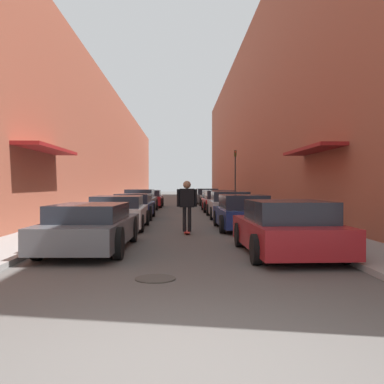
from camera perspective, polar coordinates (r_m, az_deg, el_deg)
The scene contains 19 objects.
ground at distance 30.42m, azimuth -1.53°, elevation -2.09°, with size 145.89×145.89×0.00m, color #4C4947.
curb_strip_left at distance 37.28m, azimuth -8.14°, elevation -1.44°, with size 1.80×66.31×0.12m.
curb_strip_right at distance 37.29m, azimuth 5.07°, elevation -1.44°, with size 1.80×66.31×0.12m.
building_row_left at distance 37.80m, azimuth -12.55°, elevation 5.38°, with size 4.90×66.31×9.09m.
building_row_right at distance 38.05m, azimuth 9.48°, elevation 8.80°, with size 4.90×66.31×13.63m.
parked_car_left_0 at distance 10.92m, azimuth -13.28°, elevation -4.53°, with size 1.93×4.69×1.15m.
parked_car_left_1 at distance 16.01m, azimuth -9.80°, elevation -2.73°, with size 2.07×4.06×1.22m.
parked_car_left_2 at distance 20.63m, azimuth -7.77°, elevation -1.91°, with size 1.88×4.10×1.19m.
parked_car_left_3 at distance 25.85m, azimuth -6.91°, elevation -1.17°, with size 1.92×4.77×1.35m.
parked_car_left_4 at distance 31.15m, azimuth -5.69°, elevation -0.91°, with size 1.94×4.15×1.24m.
parked_car_right_0 at distance 10.15m, azimuth 12.54°, elevation -4.79°, with size 2.04×4.08×1.26m.
parked_car_right_1 at distance 15.58m, azimuth 6.75°, elevation -2.79°, with size 1.87×4.02×1.26m.
parked_car_right_2 at distance 21.12m, azimuth 4.99°, elevation -1.74°, with size 2.07×4.42×1.29m.
parked_car_right_3 at distance 26.04m, azimuth 3.67°, elevation -1.24°, with size 2.06×4.14×1.29m.
parked_car_right_4 at distance 31.28m, azimuth 2.94°, elevation -0.89°, with size 1.96×4.55×1.24m.
parked_car_right_5 at distance 37.24m, azimuth 1.99°, elevation -0.57°, with size 2.09×4.84×1.30m.
skateboarder at distance 14.11m, azimuth -0.68°, elevation -1.23°, with size 0.67×0.78×1.75m.
manhole_cover at distance 7.51m, azimuth -4.91°, elevation -11.43°, with size 0.70×0.70×0.02m.
traffic_light at distance 30.46m, azimuth 5.79°, elevation 2.66°, with size 0.16×0.22×3.95m.
Camera 1 is at (-0.03, -3.85, 1.62)m, focal length 40.00 mm.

